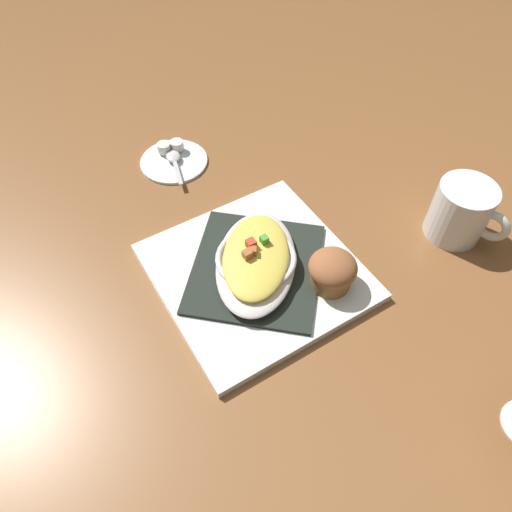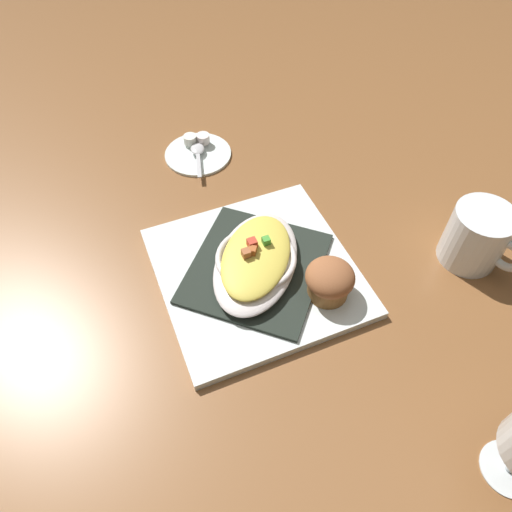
# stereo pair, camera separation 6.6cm
# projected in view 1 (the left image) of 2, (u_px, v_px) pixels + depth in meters

# --- Properties ---
(ground_plane) EXTENTS (2.60, 2.60, 0.00)m
(ground_plane) POSITION_uv_depth(u_px,v_px,m) (256.00, 274.00, 0.70)
(ground_plane) COLOR brown
(square_plate) EXTENTS (0.31, 0.31, 0.01)m
(square_plate) POSITION_uv_depth(u_px,v_px,m) (256.00, 272.00, 0.69)
(square_plate) COLOR white
(square_plate) RESTS_ON ground_plane
(folded_napkin) EXTENTS (0.26, 0.26, 0.01)m
(folded_napkin) POSITION_uv_depth(u_px,v_px,m) (256.00, 268.00, 0.69)
(folded_napkin) COLOR #242B25
(folded_napkin) RESTS_ON square_plate
(gratin_dish) EXTENTS (0.21, 0.22, 0.05)m
(gratin_dish) POSITION_uv_depth(u_px,v_px,m) (256.00, 259.00, 0.67)
(gratin_dish) COLOR silver
(gratin_dish) RESTS_ON folded_napkin
(muffin) EXTENTS (0.07, 0.07, 0.06)m
(muffin) POSITION_uv_depth(u_px,v_px,m) (332.00, 271.00, 0.65)
(muffin) COLOR #915F31
(muffin) RESTS_ON square_plate
(coffee_mug) EXTENTS (0.09, 0.12, 0.09)m
(coffee_mug) POSITION_uv_depth(u_px,v_px,m) (460.00, 214.00, 0.72)
(coffee_mug) COLOR white
(coffee_mug) RESTS_ON ground_plane
(creamer_saucer) EXTENTS (0.12, 0.12, 0.01)m
(creamer_saucer) POSITION_uv_depth(u_px,v_px,m) (174.00, 160.00, 0.85)
(creamer_saucer) COLOR white
(creamer_saucer) RESTS_ON ground_plane
(spoon) EXTENTS (0.05, 0.09, 0.01)m
(spoon) POSITION_uv_depth(u_px,v_px,m) (174.00, 158.00, 0.84)
(spoon) COLOR silver
(spoon) RESTS_ON creamer_saucer
(creamer_cup_0) EXTENTS (0.02, 0.02, 0.02)m
(creamer_cup_0) POSITION_uv_depth(u_px,v_px,m) (177.00, 145.00, 0.86)
(creamer_cup_0) COLOR white
(creamer_cup_0) RESTS_ON creamer_saucer
(creamer_cup_1) EXTENTS (0.02, 0.02, 0.02)m
(creamer_cup_1) POSITION_uv_depth(u_px,v_px,m) (164.00, 147.00, 0.85)
(creamer_cup_1) COLOR white
(creamer_cup_1) RESTS_ON creamer_saucer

